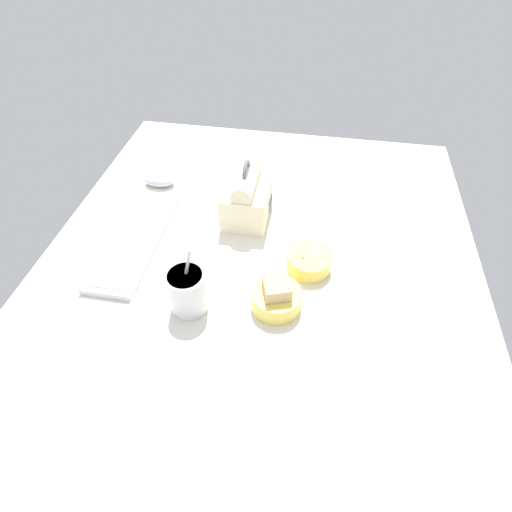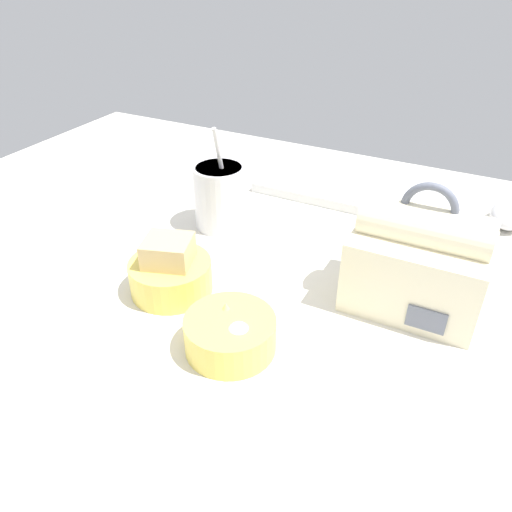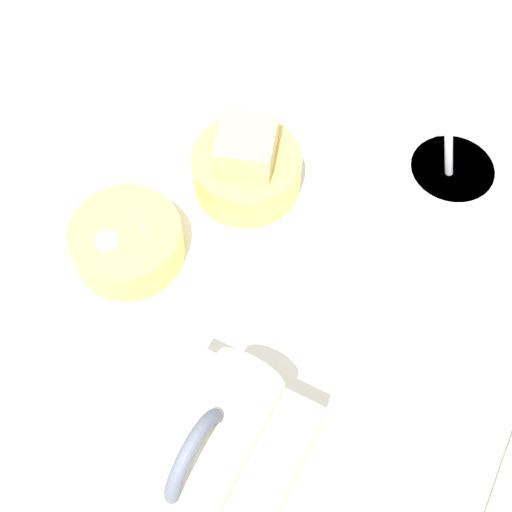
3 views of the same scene
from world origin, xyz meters
The scene contains 5 objects.
desk_surface centered at (0.00, 0.00, 1.00)cm, with size 140.00×110.00×2.00cm.
lunch_bag centered at (22.20, 6.19, 8.51)cm, with size 16.78×12.37×17.66cm.
soup_cup centered at (-11.34, 13.05, 7.54)cm, with size 8.50×8.50×17.68cm.
bento_bowl_sandwich centered at (-7.95, -6.08, 5.06)cm, with size 11.27×11.27×8.21cm.
bento_bowl_snacks centered at (4.97, -12.35, 4.35)cm, with size 10.92×10.92×5.26cm.
Camera 3 is at (31.13, 15.41, 63.50)cm, focal length 50.00 mm.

